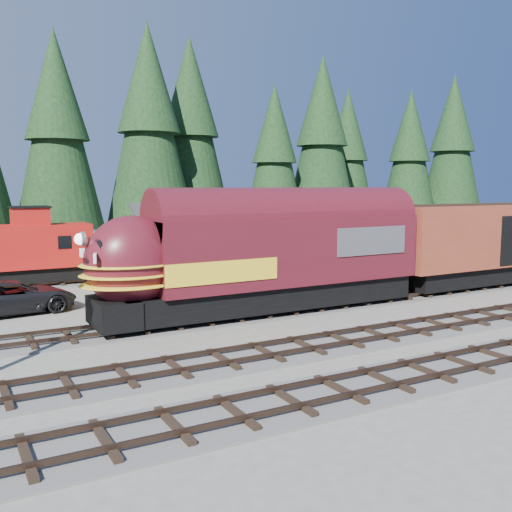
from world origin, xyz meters
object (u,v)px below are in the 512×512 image
depot (248,241)px  locomotive (256,260)px  boxcar (491,241)px  caboose (17,250)px  pickup_truck_a (14,297)px

depot → locomotive: (-3.10, -6.50, -0.22)m
locomotive → boxcar: boxcar is taller
caboose → pickup_truck_a: (-1.12, -7.80, -1.51)m
locomotive → boxcar: bearing=0.0°
locomotive → boxcar: (16.95, 0.00, 0.11)m
depot → boxcar: 15.29m
locomotive → pickup_truck_a: (-10.28, 6.20, -1.91)m
depot → caboose: depot is taller
locomotive → pickup_truck_a: bearing=148.9°
caboose → pickup_truck_a: 8.02m
locomotive → depot: bearing=64.5°
boxcar → pickup_truck_a: 28.00m
depot → pickup_truck_a: depot is taller
locomotive → caboose: locomotive is taller
pickup_truck_a → locomotive: bearing=-128.4°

